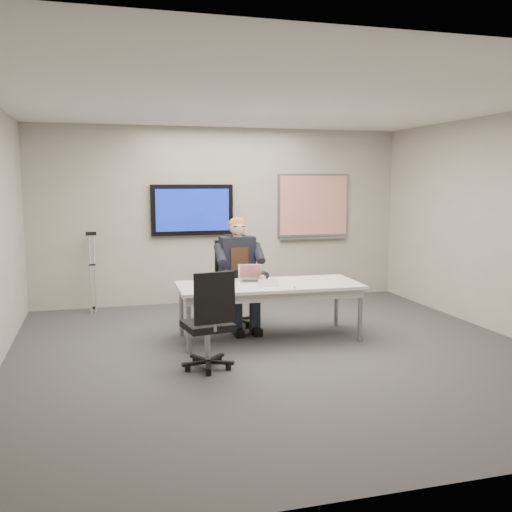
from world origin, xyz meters
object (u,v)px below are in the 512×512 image
object	(u,v)px
conference_table	(269,290)
laptop	(252,277)
office_chair_far	(236,298)
office_chair_near	(209,339)
seated_person	(241,285)

from	to	relation	value
conference_table	laptop	xyz separation A→B (m)	(-0.16, 0.23, 0.13)
office_chair_far	office_chair_near	distance (m)	1.94
conference_table	seated_person	distance (m)	0.58
office_chair_near	seated_person	size ratio (longest dim) A/B	0.71
conference_table	laptop	world-z (taller)	laptop
office_chair_near	seated_person	world-z (taller)	seated_person
seated_person	office_chair_far	bearing A→B (deg)	89.37
conference_table	office_chair_far	xyz separation A→B (m)	(-0.23, 0.81, -0.26)
conference_table	office_chair_near	xyz separation A→B (m)	(-0.95, -0.99, -0.28)
office_chair_near	laptop	xyz separation A→B (m)	(0.79, 1.22, 0.42)
seated_person	laptop	size ratio (longest dim) A/B	4.20
seated_person	conference_table	bearing A→B (deg)	-68.71
conference_table	laptop	bearing A→B (deg)	127.89
office_chair_far	seated_person	bearing A→B (deg)	-94.41
seated_person	office_chair_near	bearing A→B (deg)	-116.93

